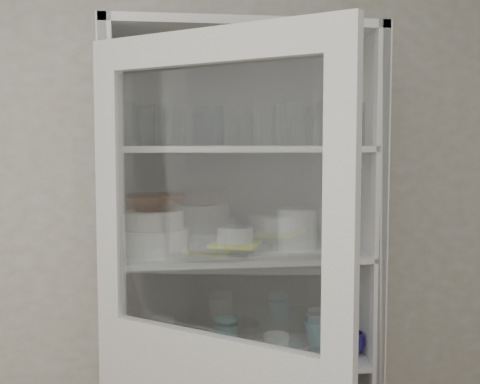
# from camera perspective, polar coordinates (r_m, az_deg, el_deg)

# --- Properties ---
(wall_back) EXTENTS (3.60, 0.02, 2.60)m
(wall_back) POSITION_cam_1_polar(r_m,az_deg,el_deg) (2.51, -5.22, -3.85)
(wall_back) COLOR #ADA890
(wall_back) RESTS_ON ground
(pantry_cabinet) EXTENTS (1.00, 0.45, 2.10)m
(pantry_cabinet) POSITION_cam_1_polar(r_m,az_deg,el_deg) (2.45, -0.20, -12.68)
(pantry_cabinet) COLOR beige
(pantry_cabinet) RESTS_ON floor
(tumbler_0) EXTENTS (0.08, 0.08, 0.15)m
(tumbler_0) POSITION_cam_1_polar(r_m,az_deg,el_deg) (2.12, -10.59, 6.36)
(tumbler_0) COLOR silver
(tumbler_0) RESTS_ON shelf_glass
(tumbler_1) EXTENTS (0.09, 0.09, 0.14)m
(tumbler_1) POSITION_cam_1_polar(r_m,az_deg,el_deg) (2.12, -8.90, 6.18)
(tumbler_1) COLOR silver
(tumbler_1) RESTS_ON shelf_glass
(tumbler_2) EXTENTS (0.07, 0.07, 0.14)m
(tumbler_2) POSITION_cam_1_polar(r_m,az_deg,el_deg) (2.11, -2.54, 6.23)
(tumbler_2) COLOR silver
(tumbler_2) RESTS_ON shelf_glass
(tumbler_3) EXTENTS (0.08, 0.08, 0.15)m
(tumbler_3) POSITION_cam_1_polar(r_m,az_deg,el_deg) (2.11, -2.54, 6.36)
(tumbler_3) COLOR silver
(tumbler_3) RESTS_ON shelf_glass
(tumbler_4) EXTENTS (0.09, 0.09, 0.15)m
(tumbler_4) POSITION_cam_1_polar(r_m,az_deg,el_deg) (2.17, 7.69, 6.33)
(tumbler_4) COLOR silver
(tumbler_4) RESTS_ON shelf_glass
(tumbler_5) EXTENTS (0.08, 0.08, 0.15)m
(tumbler_5) POSITION_cam_1_polar(r_m,az_deg,el_deg) (2.14, 4.01, 6.34)
(tumbler_5) COLOR silver
(tumbler_5) RESTS_ON shelf_glass
(tumbler_6) EXTENTS (0.09, 0.09, 0.15)m
(tumbler_6) POSITION_cam_1_polar(r_m,az_deg,el_deg) (2.21, 10.77, 6.32)
(tumbler_6) COLOR silver
(tumbler_6) RESTS_ON shelf_glass
(tumbler_7) EXTENTS (0.08, 0.08, 0.15)m
(tumbler_7) POSITION_cam_1_polar(r_m,az_deg,el_deg) (2.27, -7.98, 6.26)
(tumbler_7) COLOR silver
(tumbler_7) RESTS_ON shelf_glass
(tumbler_8) EXTENTS (0.09, 0.09, 0.14)m
(tumbler_8) POSITION_cam_1_polar(r_m,az_deg,el_deg) (2.28, -3.66, 6.20)
(tumbler_8) COLOR silver
(tumbler_8) RESTS_ON shelf_glass
(tumbler_9) EXTENTS (0.08, 0.08, 0.14)m
(tumbler_9) POSITION_cam_1_polar(r_m,az_deg,el_deg) (2.29, 0.41, 6.10)
(tumbler_9) COLOR silver
(tumbler_9) RESTS_ON shelf_glass
(goblet_0) EXTENTS (0.07, 0.07, 0.17)m
(goblet_0) POSITION_cam_1_polar(r_m,az_deg,el_deg) (2.33, -7.52, 6.40)
(goblet_0) COLOR silver
(goblet_0) RESTS_ON shelf_glass
(goblet_1) EXTENTS (0.07, 0.07, 0.16)m
(goblet_1) POSITION_cam_1_polar(r_m,az_deg,el_deg) (2.37, -1.75, 6.35)
(goblet_1) COLOR silver
(goblet_1) RESTS_ON shelf_glass
(goblet_2) EXTENTS (0.07, 0.07, 0.17)m
(goblet_2) POSITION_cam_1_polar(r_m,az_deg,el_deg) (2.41, 6.82, 6.36)
(goblet_2) COLOR silver
(goblet_2) RESTS_ON shelf_glass
(goblet_3) EXTENTS (0.08, 0.08, 0.18)m
(goblet_3) POSITION_cam_1_polar(r_m,az_deg,el_deg) (2.45, 7.70, 6.54)
(goblet_3) COLOR silver
(goblet_3) RESTS_ON shelf_glass
(plate_stack_front) EXTENTS (0.25, 0.25, 0.10)m
(plate_stack_front) POSITION_cam_1_polar(r_m,az_deg,el_deg) (2.24, -8.11, -4.65)
(plate_stack_front) COLOR white
(plate_stack_front) RESTS_ON shelf_plates
(plate_stack_back) EXTENTS (0.23, 0.23, 0.06)m
(plate_stack_back) POSITION_cam_1_polar(r_m,az_deg,el_deg) (2.41, -10.12, -4.52)
(plate_stack_back) COLOR white
(plate_stack_back) RESTS_ON shelf_plates
(cream_bowl) EXTENTS (0.26, 0.26, 0.07)m
(cream_bowl) POSITION_cam_1_polar(r_m,az_deg,el_deg) (2.23, -8.14, -2.56)
(cream_bowl) COLOR silver
(cream_bowl) RESTS_ON plate_stack_front
(terracotta_bowl) EXTENTS (0.24, 0.24, 0.06)m
(terracotta_bowl) POSITION_cam_1_polar(r_m,az_deg,el_deg) (2.22, -8.16, -0.95)
(terracotta_bowl) COLOR #46230F
(terracotta_bowl) RESTS_ON cream_bowl
(glass_platter) EXTENTS (0.32, 0.32, 0.02)m
(glass_platter) POSITION_cam_1_polar(r_m,az_deg,el_deg) (2.32, -0.49, -5.30)
(glass_platter) COLOR silver
(glass_platter) RESTS_ON shelf_plates
(yellow_trivet) EXTENTS (0.23, 0.23, 0.01)m
(yellow_trivet) POSITION_cam_1_polar(r_m,az_deg,el_deg) (2.32, -0.49, -4.94)
(yellow_trivet) COLOR #F8FB22
(yellow_trivet) RESTS_ON glass_platter
(white_ramekin) EXTENTS (0.15, 0.15, 0.06)m
(white_ramekin) POSITION_cam_1_polar(r_m,az_deg,el_deg) (2.31, -0.49, -4.04)
(white_ramekin) COLOR white
(white_ramekin) RESTS_ON yellow_trivet
(grey_bowl_stack) EXTENTS (0.15, 0.15, 0.16)m
(grey_bowl_stack) POSITION_cam_1_polar(r_m,az_deg,el_deg) (2.33, 5.43, -3.51)
(grey_bowl_stack) COLOR silver
(grey_bowl_stack) RESTS_ON shelf_plates
(mug_blue) EXTENTS (0.14, 0.14, 0.09)m
(mug_blue) POSITION_cam_1_polar(r_m,az_deg,el_deg) (2.41, 10.30, -13.94)
(mug_blue) COLOR navy
(mug_blue) RESTS_ON shelf_mugs
(mug_teal) EXTENTS (0.15, 0.15, 0.11)m
(mug_teal) POSITION_cam_1_polar(r_m,az_deg,el_deg) (2.48, 7.41, -13.13)
(mug_teal) COLOR teal
(mug_teal) RESTS_ON shelf_mugs
(mug_white) EXTENTS (0.14, 0.14, 0.10)m
(mug_white) POSITION_cam_1_polar(r_m,az_deg,el_deg) (2.33, 3.48, -14.46)
(mug_white) COLOR white
(mug_white) RESTS_ON shelf_mugs
(teal_jar) EXTENTS (0.10, 0.10, 0.11)m
(teal_jar) POSITION_cam_1_polar(r_m,az_deg,el_deg) (2.45, -1.35, -13.26)
(teal_jar) COLOR teal
(teal_jar) RESTS_ON shelf_mugs
(measuring_cups) EXTENTS (0.10, 0.10, 0.04)m
(measuring_cups) POSITION_cam_1_polar(r_m,az_deg,el_deg) (2.34, -4.71, -15.07)
(measuring_cups) COLOR #ABABAB
(measuring_cups) RESTS_ON shelf_mugs
(white_canister) EXTENTS (0.14, 0.14, 0.13)m
(white_canister) POSITION_cam_1_polar(r_m,az_deg,el_deg) (2.43, -7.57, -13.29)
(white_canister) COLOR white
(white_canister) RESTS_ON shelf_mugs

